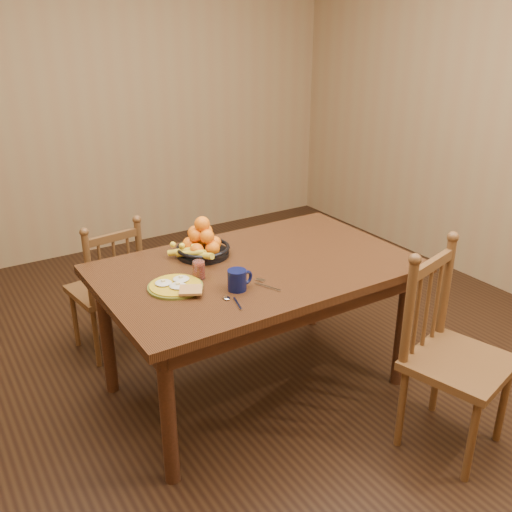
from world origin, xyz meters
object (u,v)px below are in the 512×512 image
chair_far (108,289)px  coffee_mug (238,280)px  chair_near (452,356)px  dining_table (256,280)px  breakfast_plate (176,286)px  fruit_bowl (202,244)px

chair_far → coffee_mug: chair_far is taller
chair_far → chair_near: chair_near is taller
dining_table → coffee_mug: (-0.22, -0.20, 0.14)m
coffee_mug → breakfast_plate: bearing=145.2°
dining_table → chair_near: (0.54, -0.85, -0.19)m
chair_near → breakfast_plate: 1.33m
breakfast_plate → coffee_mug: bearing=-34.8°
dining_table → coffee_mug: size_ratio=11.95×
dining_table → chair_near: 1.03m
dining_table → chair_near: bearing=-57.8°
coffee_mug → fruit_bowl: (0.05, 0.46, 0.02)m
chair_far → breakfast_plate: size_ratio=2.82×
dining_table → coffee_mug: bearing=-138.8°
breakfast_plate → coffee_mug: (0.24, -0.17, 0.04)m
fruit_bowl → dining_table: bearing=-55.6°
coffee_mug → fruit_bowl: size_ratio=0.41×
chair_far → breakfast_plate: 0.91m
chair_far → breakfast_plate: chair_far is taller
dining_table → breakfast_plate: bearing=-176.5°
chair_far → breakfast_plate: bearing=88.0°
breakfast_plate → coffee_mug: size_ratio=2.29×
dining_table → breakfast_plate: size_ratio=5.23×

